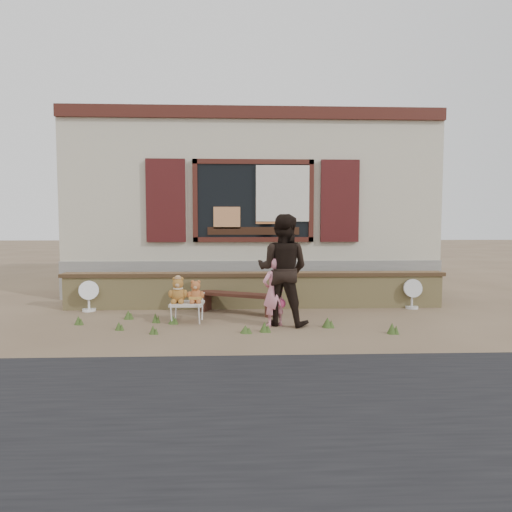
{
  "coord_description": "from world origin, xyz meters",
  "views": [
    {
      "loc": [
        -0.29,
        -6.94,
        1.53
      ],
      "look_at": [
        0.0,
        0.6,
        1.0
      ],
      "focal_mm": 30.0,
      "sensor_mm": 36.0,
      "label": 1
    }
  ],
  "objects_px": {
    "child": "(274,292)",
    "adult": "(283,270)",
    "teddy_bear_left": "(178,289)",
    "teddy_bear_right": "(196,291)",
    "bench": "(237,298)",
    "folding_chair": "(187,304)"
  },
  "relations": [
    {
      "from": "child",
      "to": "adult",
      "type": "bearing_deg",
      "value": -171.3
    },
    {
      "from": "folding_chair",
      "to": "adult",
      "type": "distance_m",
      "value": 1.62
    },
    {
      "from": "teddy_bear_right",
      "to": "child",
      "type": "xyz_separation_m",
      "value": [
        1.22,
        -0.33,
        0.03
      ]
    },
    {
      "from": "teddy_bear_right",
      "to": "child",
      "type": "bearing_deg",
      "value": -12.98
    },
    {
      "from": "bench",
      "to": "teddy_bear_right",
      "type": "xyz_separation_m",
      "value": [
        -0.65,
        -0.65,
        0.23
      ]
    },
    {
      "from": "teddy_bear_left",
      "to": "teddy_bear_right",
      "type": "xyz_separation_m",
      "value": [
        0.28,
        -0.01,
        -0.03
      ]
    },
    {
      "from": "teddy_bear_right",
      "to": "child",
      "type": "height_order",
      "value": "child"
    },
    {
      "from": "bench",
      "to": "folding_chair",
      "type": "xyz_separation_m",
      "value": [
        -0.79,
        -0.65,
        0.02
      ]
    },
    {
      "from": "teddy_bear_left",
      "to": "folding_chair",
      "type": "bearing_deg",
      "value": -0.0
    },
    {
      "from": "teddy_bear_right",
      "to": "adult",
      "type": "relative_size",
      "value": 0.21
    },
    {
      "from": "child",
      "to": "adult",
      "type": "relative_size",
      "value": 0.62
    },
    {
      "from": "adult",
      "to": "bench",
      "type": "bearing_deg",
      "value": -29.69
    },
    {
      "from": "adult",
      "to": "folding_chair",
      "type": "bearing_deg",
      "value": 12.52
    },
    {
      "from": "bench",
      "to": "adult",
      "type": "xyz_separation_m",
      "value": [
        0.71,
        -0.88,
        0.59
      ]
    },
    {
      "from": "child",
      "to": "teddy_bear_left",
      "type": "bearing_deg",
      "value": -41.03
    },
    {
      "from": "teddy_bear_right",
      "to": "child",
      "type": "distance_m",
      "value": 1.26
    },
    {
      "from": "bench",
      "to": "teddy_bear_right",
      "type": "height_order",
      "value": "teddy_bear_right"
    },
    {
      "from": "bench",
      "to": "teddy_bear_left",
      "type": "xyz_separation_m",
      "value": [
        -0.93,
        -0.64,
        0.26
      ]
    },
    {
      "from": "folding_chair",
      "to": "teddy_bear_right",
      "type": "xyz_separation_m",
      "value": [
        0.14,
        -0.01,
        0.21
      ]
    },
    {
      "from": "teddy_bear_right",
      "to": "adult",
      "type": "xyz_separation_m",
      "value": [
        1.36,
        -0.22,
        0.36
      ]
    },
    {
      "from": "teddy_bear_left",
      "to": "teddy_bear_right",
      "type": "distance_m",
      "value": 0.28
    },
    {
      "from": "bench",
      "to": "teddy_bear_left",
      "type": "height_order",
      "value": "teddy_bear_left"
    }
  ]
}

